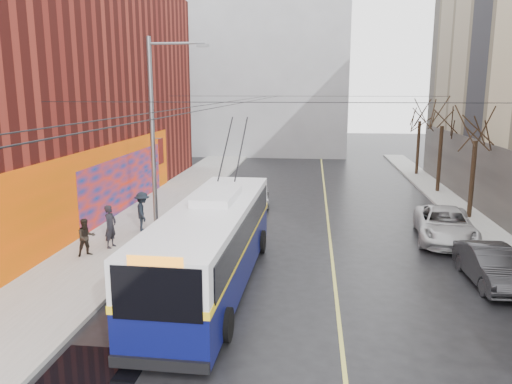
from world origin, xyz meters
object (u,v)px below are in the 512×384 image
(tree_near, at_px, (477,126))
(tree_far, at_px, (420,111))
(streetlight_pole, at_px, (156,136))
(pedestrian_b, at_px, (86,237))
(parked_car_b, at_px, (491,266))
(following_car, at_px, (256,193))
(tree_mid, at_px, (443,114))
(pedestrian_c, at_px, (143,212))
(pedestrian_a, at_px, (110,226))
(trolleybus, at_px, (212,243))
(parked_car_c, at_px, (445,225))

(tree_near, bearing_deg, tree_far, 90.00)
(streetlight_pole, relative_size, pedestrian_b, 5.79)
(streetlight_pole, height_order, parked_car_b, streetlight_pole)
(tree_near, relative_size, following_car, 1.59)
(tree_mid, relative_size, pedestrian_c, 3.51)
(parked_car_b, distance_m, pedestrian_c, 15.15)
(tree_mid, height_order, following_car, tree_mid)
(tree_far, xyz_separation_m, pedestrian_a, (-16.93, -21.20, -4.07))
(streetlight_pole, xyz_separation_m, parked_car_b, (13.14, -3.29, -4.17))
(trolleybus, xyz_separation_m, parked_car_c, (9.53, 6.50, -0.82))
(tree_near, xyz_separation_m, pedestrian_b, (-17.49, -8.37, -4.05))
(trolleybus, xyz_separation_m, parked_car_b, (9.82, 1.26, -0.88))
(tree_near, relative_size, pedestrian_a, 3.45)
(tree_far, distance_m, pedestrian_b, 28.70)
(pedestrian_b, xyz_separation_m, pedestrian_c, (1.08, 3.77, 0.17))
(trolleybus, height_order, pedestrian_b, trolleybus)
(parked_car_b, xyz_separation_m, pedestrian_c, (-14.40, 4.69, 0.42))
(parked_car_c, height_order, pedestrian_c, pedestrian_c)
(following_car, height_order, pedestrian_c, pedestrian_c)
(tree_mid, distance_m, following_car, 13.46)
(tree_far, height_order, parked_car_b, tree_far)
(following_car, bearing_deg, pedestrian_b, -123.97)
(tree_near, bearing_deg, streetlight_pole, -158.38)
(tree_mid, height_order, parked_car_b, tree_mid)
(trolleybus, distance_m, following_car, 12.82)
(parked_car_c, bearing_deg, streetlight_pole, -164.42)
(trolleybus, bearing_deg, pedestrian_b, 160.29)
(tree_far, xyz_separation_m, parked_car_c, (-2.29, -18.06, -4.40))
(parked_car_c, bearing_deg, tree_far, 89.77)
(trolleybus, bearing_deg, tree_mid, 57.43)
(tree_near, distance_m, following_car, 12.69)
(pedestrian_b, relative_size, pedestrian_c, 0.82)
(streetlight_pole, distance_m, trolleybus, 6.52)
(streetlight_pole, xyz_separation_m, pedestrian_c, (-1.27, 1.40, -3.75))
(tree_far, relative_size, pedestrian_a, 3.54)
(tree_near, bearing_deg, pedestrian_c, -164.32)
(tree_far, xyz_separation_m, pedestrian_c, (-16.40, -18.60, -4.04))
(tree_mid, xyz_separation_m, pedestrian_b, (-17.49, -15.37, -4.33))
(following_car, bearing_deg, tree_far, 39.59)
(tree_far, bearing_deg, tree_mid, -90.00)
(tree_mid, bearing_deg, tree_near, -90.00)
(parked_car_b, xyz_separation_m, following_car, (-9.73, 11.53, 0.00))
(tree_mid, xyz_separation_m, tree_far, (0.00, 7.00, -0.11))
(parked_car_b, bearing_deg, following_car, 127.74)
(trolleybus, height_order, pedestrian_c, trolleybus)
(tree_far, xyz_separation_m, pedestrian_b, (-17.49, -22.37, -4.22))
(pedestrian_a, height_order, pedestrian_c, pedestrian_c)
(tree_far, height_order, trolleybus, tree_far)
(streetlight_pole, bearing_deg, parked_car_c, 8.60)
(parked_car_c, bearing_deg, tree_near, 67.57)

